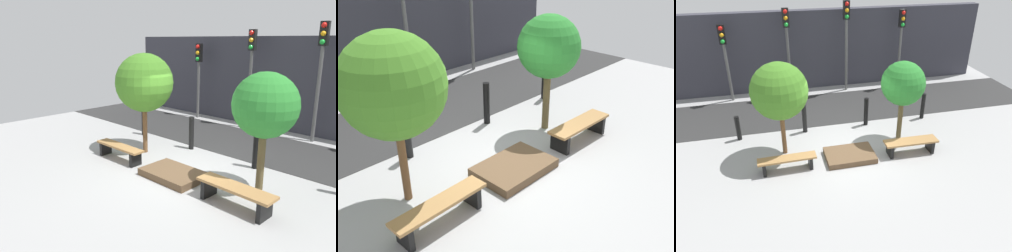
% 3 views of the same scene
% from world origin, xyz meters
% --- Properties ---
extents(ground_plane, '(18.00, 18.00, 0.00)m').
position_xyz_m(ground_plane, '(0.00, 0.00, 0.00)').
color(ground_plane, '#9B9B9B').
extents(road_strip, '(18.00, 3.05, 0.01)m').
position_xyz_m(road_strip, '(0.00, 3.59, 0.01)').
color(road_strip, '#2C2C2C').
rests_on(road_strip, ground).
extents(building_facade, '(16.20, 0.50, 3.58)m').
position_xyz_m(building_facade, '(0.00, 6.25, 1.79)').
color(building_facade, '#33333D').
rests_on(building_facade, ground).
extents(bench_left, '(1.76, 0.42, 0.45)m').
position_xyz_m(bench_left, '(-2.00, -0.43, 0.32)').
color(bench_left, black).
rests_on(bench_left, ground).
extents(bench_right, '(1.77, 0.52, 0.48)m').
position_xyz_m(bench_right, '(2.00, -0.43, 0.34)').
color(bench_right, black).
rests_on(bench_right, ground).
extents(planter_bed, '(1.57, 1.08, 0.18)m').
position_xyz_m(planter_bed, '(0.00, -0.23, 0.09)').
color(planter_bed, brown).
rests_on(planter_bed, ground).
extents(tree_behind_left_bench, '(1.76, 1.76, 3.08)m').
position_xyz_m(tree_behind_left_bench, '(-2.00, 0.57, 2.19)').
color(tree_behind_left_bench, brown).
rests_on(tree_behind_left_bench, ground).
extents(tree_behind_right_bench, '(1.47, 1.47, 2.80)m').
position_xyz_m(tree_behind_right_bench, '(2.00, 0.57, 2.05)').
color(tree_behind_right_bench, brown).
rests_on(tree_behind_right_bench, ground).
extents(bollard_far_left, '(0.16, 0.16, 0.89)m').
position_xyz_m(bollard_far_left, '(-3.49, 1.81, 0.45)').
color(bollard_far_left, black).
rests_on(bollard_far_left, ground).
extents(bollard_left, '(0.17, 0.17, 1.06)m').
position_xyz_m(bollard_left, '(-1.16, 1.81, 0.53)').
color(bollard_left, black).
rests_on(bollard_left, ground).
extents(bollard_center, '(0.16, 0.16, 1.09)m').
position_xyz_m(bollard_center, '(1.16, 1.81, 0.55)').
color(bollard_center, black).
rests_on(bollard_center, ground).
extents(traffic_light_west, '(0.28, 0.27, 3.28)m').
position_xyz_m(traffic_light_west, '(-3.90, 5.40, 2.28)').
color(traffic_light_west, '#585858').
rests_on(traffic_light_west, ground).
extents(traffic_light_mid_west, '(0.28, 0.27, 3.82)m').
position_xyz_m(traffic_light_mid_west, '(-1.30, 5.40, 2.63)').
color(traffic_light_mid_west, '#515151').
rests_on(traffic_light_mid_west, ground).
extents(traffic_light_mid_east, '(0.28, 0.27, 4.03)m').
position_xyz_m(traffic_light_mid_east, '(1.30, 5.40, 2.76)').
color(traffic_light_mid_east, '#585858').
rests_on(traffic_light_mid_east, ground).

